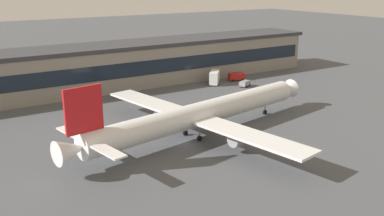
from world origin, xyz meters
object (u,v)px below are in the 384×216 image
(airliner, at_px, (199,114))
(catering_truck, at_px, (215,77))
(crew_van, at_px, (237,76))
(baggage_tug, at_px, (245,83))

(airliner, bearing_deg, catering_truck, 50.61)
(catering_truck, distance_m, crew_van, 8.95)
(airliner, relative_size, crew_van, 11.64)
(catering_truck, relative_size, crew_van, 1.28)
(crew_van, bearing_deg, catering_truck, 179.56)
(airliner, distance_m, crew_van, 53.85)
(airliner, distance_m, baggage_tug, 46.28)
(baggage_tug, bearing_deg, airliner, -141.50)
(airliner, xyz_separation_m, baggage_tug, (36.10, 28.71, -3.75))
(airliner, distance_m, catering_truck, 47.77)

